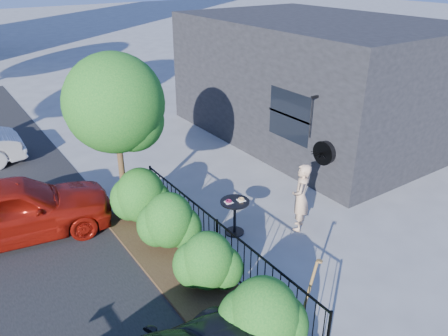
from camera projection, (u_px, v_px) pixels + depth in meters
ground at (273, 241)px, 9.79m from camera, size 120.00×120.00×0.00m
shop_building at (313, 79)px, 15.08m from camera, size 6.22×9.00×4.00m
fence at (217, 242)px, 8.78m from camera, size 0.05×6.05×1.10m
planting_bed at (188, 276)px, 8.65m from camera, size 1.30×6.00×0.08m
shrubs at (189, 244)px, 8.49m from camera, size 1.10×5.60×1.24m
patio_tree at (118, 109)px, 9.51m from camera, size 2.20×2.20×3.94m
cafe_table at (235, 211)px, 9.85m from camera, size 0.66×0.66×0.89m
woman at (301, 197)px, 9.92m from camera, size 0.71×0.68×1.64m
shovel at (306, 301)px, 7.19m from camera, size 0.46×0.18×1.39m
car_red at (12, 209)px, 9.63m from camera, size 4.45×2.38×1.44m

